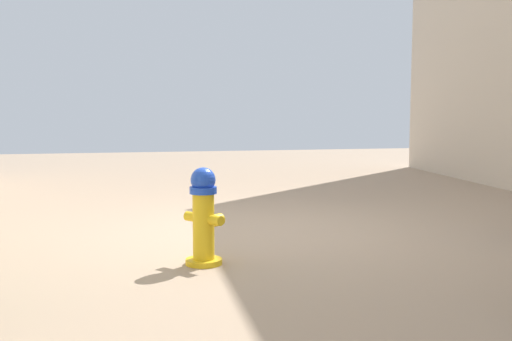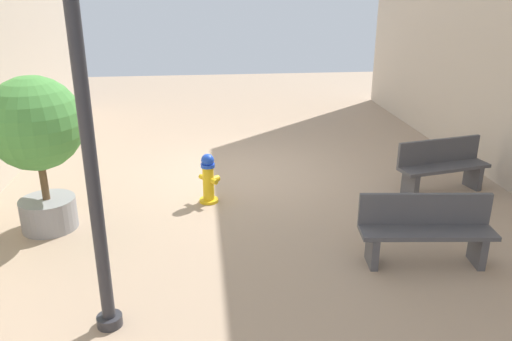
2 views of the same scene
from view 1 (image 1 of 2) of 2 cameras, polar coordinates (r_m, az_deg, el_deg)
name	(u,v)px [view 1 (image 1 of 2)]	position (r m, az deg, el deg)	size (l,w,h in m)	color
ground_plane	(266,232)	(7.18, 0.86, -5.47)	(23.40, 23.40, 0.00)	tan
fire_hydrant	(204,216)	(5.71, -4.66, -4.06)	(0.38, 0.38, 0.87)	gold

